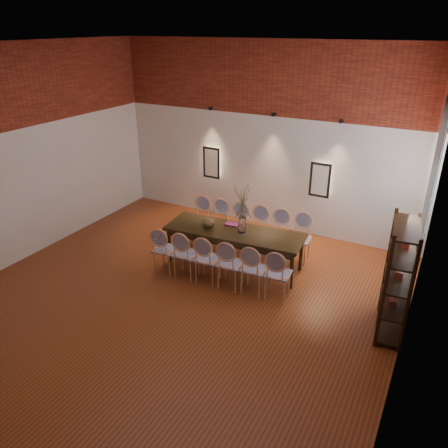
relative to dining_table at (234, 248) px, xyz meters
The scene contains 34 objects.
floor 1.52m from the dining_table, 102.45° to the right, with size 7.00×7.00×0.02m, color brown.
ceiling 3.92m from the dining_table, 102.45° to the right, with size 7.00×7.00×0.02m, color silver.
wall_back 2.68m from the dining_table, 98.53° to the left, with size 7.00×0.10×4.00m, color silver.
wall_left 4.43m from the dining_table, 159.62° to the right, with size 0.10×7.00×4.00m, color silver.
wall_right 3.89m from the dining_table, 23.96° to the right, with size 0.10×7.00×4.00m, color silver.
brick_band_back 3.54m from the dining_table, 98.82° to the left, with size 7.00×0.02×1.50m, color maroon.
brick_band_left 4.97m from the dining_table, 159.28° to the right, with size 0.02×7.00×1.50m, color maroon.
brick_band_right 4.51m from the dining_table, 24.42° to the right, with size 0.02×7.00×1.50m, color maroon.
niche_left 2.74m from the dining_table, 128.77° to the left, with size 0.36×0.06×0.66m, color #FFEAC6.
niche_right 2.42m from the dining_table, 63.98° to the left, with size 0.36×0.06×0.66m, color #FFEAC6.
spot_fixture_left 3.36m from the dining_table, 129.19° to the left, with size 0.08×0.08×0.10m, color black.
spot_fixture_mid 2.95m from the dining_table, 93.38° to the left, with size 0.08×0.08×0.10m, color black.
spot_fixture_right 3.21m from the dining_table, 57.11° to the left, with size 0.08×0.08×0.10m, color black.
window_glass 3.65m from the dining_table, 10.17° to the left, with size 0.02×0.78×2.38m, color silver.
window_frame 3.64m from the dining_table, 10.23° to the left, with size 0.08×0.90×2.50m, color black.
window_mullion 3.64m from the dining_table, 10.23° to the left, with size 0.06×0.06×2.40m, color black.
dining_table is the anchor object (origin of this frame).
chair_near_a 1.29m from the dining_table, 142.36° to the right, with size 0.44×0.44×0.94m, color tan, non-canonical shape.
chair_near_b 0.96m from the dining_table, 128.11° to the right, with size 0.44×0.44×0.94m, color tan, non-canonical shape.
chair_near_c 0.74m from the dining_table, 102.39° to the right, with size 0.44×0.44×0.94m, color tan, non-canonical shape.
chair_near_d 0.74m from the dining_table, 67.91° to the right, with size 0.44×0.44×0.94m, color tan, non-canonical shape.
chair_near_e 0.96m from the dining_table, 42.19° to the right, with size 0.44×0.44×0.94m, color tan, non-canonical shape.
chair_near_f 1.29m from the dining_table, 27.94° to the right, with size 0.44×0.44×0.94m, color tan, non-canonical shape.
chair_far_a 1.29m from the dining_table, 152.06° to the left, with size 0.44×0.44×0.94m, color tan, non-canonical shape.
chair_far_b 0.96m from the dining_table, 137.81° to the left, with size 0.44×0.44×0.94m, color tan, non-canonical shape.
chair_far_c 0.74m from the dining_table, 112.09° to the left, with size 0.44×0.44×0.94m, color tan, non-canonical shape.
chair_far_d 0.74m from the dining_table, 77.61° to the left, with size 0.44×0.44×0.94m, color tan, non-canonical shape.
chair_far_e 0.96m from the dining_table, 51.89° to the left, with size 0.44×0.44×0.94m, color tan, non-canonical shape.
chair_far_f 1.29m from the dining_table, 37.64° to the left, with size 0.44×0.44×0.94m, color tan, non-canonical shape.
vase 0.55m from the dining_table, ahead, with size 0.14×0.14×0.30m, color silver.
dried_branches 0.99m from the dining_table, ahead, with size 0.50×0.50×0.70m, color brown, non-canonical shape.
bowl 0.70m from the dining_table, 169.61° to the right, with size 0.24×0.24×0.18m, color brown.
book 0.47m from the dining_table, 125.52° to the left, with size 0.26×0.18×0.03m, color #822357.
shelving_rack 3.07m from the dining_table, 11.37° to the right, with size 0.38×1.00×1.80m, color black, non-canonical shape.
Camera 1 is at (3.63, -5.11, 4.28)m, focal length 35.00 mm.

